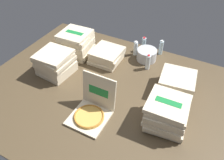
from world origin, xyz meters
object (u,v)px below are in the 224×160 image
Objects in this scene: pizza_stack_right_near at (176,83)px; ice_bucket at (147,55)px; pizza_stack_center_far at (107,55)px; water_bottle_0 at (148,62)px; open_pizza_box at (92,109)px; water_bottle_1 at (136,48)px; pizza_stack_left_near at (167,113)px; pizza_stack_right_mid at (55,63)px; pizza_stack_left_far at (76,43)px; water_bottle_3 at (144,44)px; water_bottle_2 at (161,47)px.

ice_bucket is (-0.55, 0.44, -0.03)m from pizza_stack_right_near.
pizza_stack_center_far is 0.59m from water_bottle_0.
water_bottle_1 is at bearing 91.50° from open_pizza_box.
pizza_stack_left_near is at bearing -59.03° from ice_bucket.
pizza_stack_right_mid reaches higher than pizza_stack_center_far.
pizza_stack_left_far is (-0.47, -0.06, 0.09)m from pizza_stack_center_far.
pizza_stack_left_far is at bearing 89.95° from pizza_stack_right_mid.
pizza_stack_right_near is at bearing -43.22° from water_bottle_3.
pizza_stack_left_near is at bearing -58.69° from water_bottle_3.
pizza_stack_left_near is 0.94m from water_bottle_0.
water_bottle_3 is at bearing 50.89° from pizza_stack_right_mid.
water_bottle_2 is 0.26m from water_bottle_3.
pizza_stack_center_far is 0.92× the size of pizza_stack_left_far.
pizza_stack_center_far is (0.47, 0.55, -0.07)m from pizza_stack_right_mid.
ice_bucket is (0.49, 0.29, -0.01)m from pizza_stack_center_far.
water_bottle_1 is (-0.28, 0.23, 0.00)m from water_bottle_0.
ice_bucket is 0.27m from water_bottle_2.
pizza_stack_left_far is 1.70× the size of ice_bucket.
pizza_stack_left_far reaches higher than pizza_stack_right_near.
water_bottle_1 is 1.00× the size of water_bottle_3.
water_bottle_2 is (-0.41, 0.67, -0.00)m from pizza_stack_right_near.
open_pizza_box is 2.04× the size of water_bottle_2.
water_bottle_2 is at bearing 8.74° from water_bottle_3.
open_pizza_box reaches higher than ice_bucket.
pizza_stack_right_mid is 1.96× the size of water_bottle_3.
pizza_stack_right_mid is 1.33m from water_bottle_3.
open_pizza_box is 0.98× the size of pizza_stack_left_far.
water_bottle_2 reaches higher than pizza_stack_center_far.
pizza_stack_left_near reaches higher than pizza_stack_right_near.
pizza_stack_center_far is 1.29m from pizza_stack_left_near.
water_bottle_0 is at bearing 8.27° from pizza_stack_left_far.
ice_bucket is at bearing -57.02° from water_bottle_3.
pizza_stack_left_far reaches higher than pizza_stack_center_far.
water_bottle_0 is (0.09, -0.19, 0.03)m from ice_bucket.
pizza_stack_left_near is at bearing -22.31° from pizza_stack_left_far.
pizza_stack_right_near is at bearing -3.46° from pizza_stack_left_far.
open_pizza_box is 2.04× the size of water_bottle_3.
water_bottle_2 is at bearing 84.33° from water_bottle_0.
water_bottle_2 is (-0.46, 1.22, -0.05)m from pizza_stack_left_near.
open_pizza_box is 1.07m from pizza_stack_right_near.
water_bottle_1 is at bearing 168.07° from ice_bucket.
water_bottle_0 is 0.44m from water_bottle_3.
water_bottle_0 is (0.25, 1.05, 0.03)m from open_pizza_box.
water_bottle_2 is 1.00× the size of water_bottle_3.
pizza_stack_left_near is (1.08, -0.70, 0.07)m from pizza_stack_center_far.
ice_bucket is (0.16, 1.24, -0.00)m from open_pizza_box.
pizza_stack_left_near is 1.15m from ice_bucket.
water_bottle_0 is at bearing 9.26° from pizza_stack_center_far.
pizza_stack_left_near is at bearing 18.99° from open_pizza_box.
pizza_stack_right_mid is 1.60× the size of ice_bucket.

